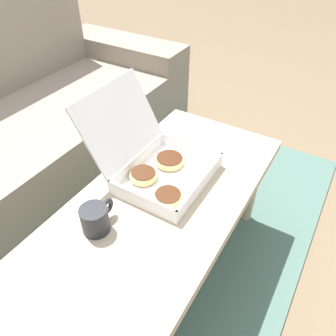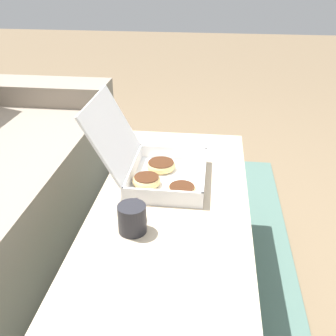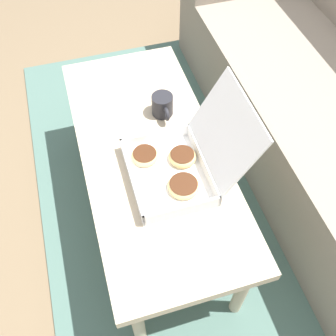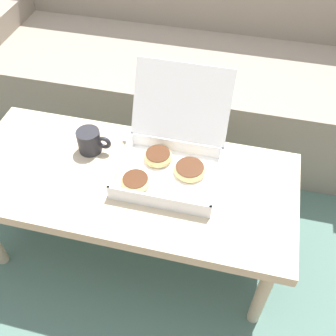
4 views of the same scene
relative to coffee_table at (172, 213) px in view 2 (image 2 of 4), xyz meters
name	(u,v)px [view 2 (image 2 of 4)]	position (x,y,z in m)	size (l,w,h in m)	color
ground_plane	(140,298)	(0.00, 0.12, -0.40)	(12.00, 12.00, 0.00)	#756047
area_rug	(63,290)	(0.00, 0.42, -0.39)	(2.35, 1.82, 0.01)	#4C6B60
coffee_table	(172,213)	(0.00, 0.00, 0.00)	(1.12, 0.49, 0.45)	#C6B293
pastry_box	(153,167)	(0.12, 0.08, 0.10)	(0.33, 0.38, 0.29)	white
coffee_mug	(132,218)	(-0.16, 0.09, 0.09)	(0.12, 0.08, 0.09)	#232328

